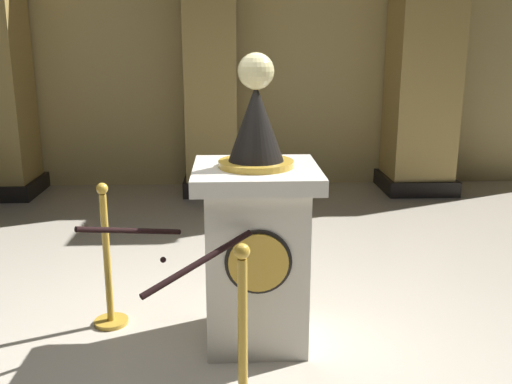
% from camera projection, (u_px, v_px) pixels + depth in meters
% --- Properties ---
extents(ground_plane, '(11.02, 11.02, 0.00)m').
position_uv_depth(ground_plane, '(195.00, 356.00, 3.69)').
color(ground_plane, beige).
extents(back_wall, '(11.02, 0.16, 4.18)m').
position_uv_depth(back_wall, '(211.00, 31.00, 7.69)').
color(back_wall, tan).
rests_on(back_wall, ground_plane).
extents(pedestal_clock, '(0.79, 0.79, 1.89)m').
position_uv_depth(pedestal_clock, '(256.00, 235.00, 3.73)').
color(pedestal_clock, silver).
rests_on(pedestal_clock, ground_plane).
extents(stanchion_near, '(0.24, 0.24, 1.04)m').
position_uv_depth(stanchion_near, '(108.00, 276.00, 4.02)').
color(stanchion_near, gold).
rests_on(stanchion_near, ground_plane).
extents(stanchion_far, '(0.24, 0.24, 1.00)m').
position_uv_depth(stanchion_far, '(243.00, 363.00, 2.97)').
color(stanchion_far, gold).
rests_on(stanchion_far, ground_plane).
extents(velvet_rope, '(1.05, 1.06, 0.22)m').
position_uv_depth(velvet_rope, '(163.00, 246.00, 3.39)').
color(velvet_rope, black).
extents(column_right, '(0.96, 0.96, 4.01)m').
position_uv_depth(column_right, '(425.00, 38.00, 7.33)').
color(column_right, black).
rests_on(column_right, ground_plane).
extents(column_centre_rear, '(0.78, 0.78, 4.01)m').
position_uv_depth(column_centre_rear, '(210.00, 38.00, 7.21)').
color(column_centre_rear, black).
rests_on(column_centre_rear, ground_plane).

